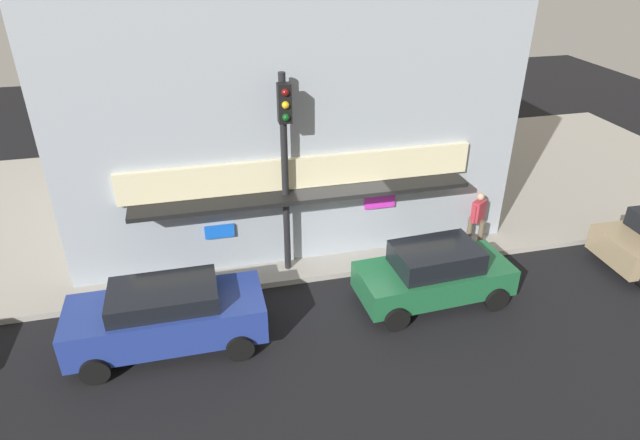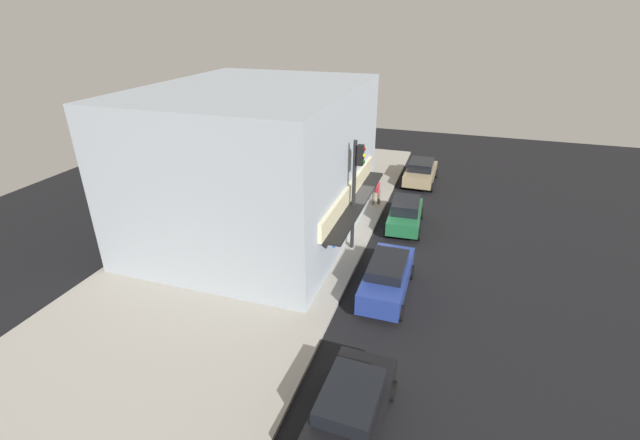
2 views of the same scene
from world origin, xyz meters
TOP-DOWN VIEW (x-y plane):
  - ground_plane at (0.00, 0.00)m, footprint 48.37×48.37m
  - sidewalk at (0.00, 5.57)m, footprint 32.24×11.13m
  - corner_building at (-1.01, 5.89)m, footprint 12.52×10.66m
  - traffic_light at (-1.51, 0.53)m, footprint 0.32×0.58m
  - fire_hydrant at (-6.59, 1.31)m, footprint 0.49×0.25m
  - trash_can at (1.25, 2.21)m, footprint 0.57×0.57m
  - pedestrian at (4.20, 0.57)m, footprint 0.57×0.52m
  - potted_plant_by_doorway at (-3.97, 2.65)m, footprint 0.53×0.53m
  - parked_car_green at (1.92, -1.51)m, footprint 4.02×2.07m
  - parked_car_blue at (-4.76, -1.71)m, footprint 4.43×1.92m
  - parked_car_tan at (9.24, -1.53)m, footprint 4.16×2.17m
  - parked_car_black at (-11.69, -1.92)m, footprint 4.24×2.19m

SIDE VIEW (x-z plane):
  - ground_plane at x=0.00m, z-range 0.00..0.00m
  - sidewalk at x=0.00m, z-range 0.00..0.17m
  - trash_can at x=1.25m, z-range 0.17..1.03m
  - fire_hydrant at x=-6.59m, z-range 0.16..1.07m
  - potted_plant_by_doorway at x=-3.97m, z-range 0.22..1.05m
  - parked_car_black at x=-11.69m, z-range 0.04..1.53m
  - parked_car_green at x=1.92m, z-range 0.02..1.63m
  - parked_car_tan at x=9.24m, z-range 0.03..1.64m
  - parked_car_blue at x=-4.76m, z-range 0.04..1.68m
  - pedestrian at x=4.20m, z-range 0.26..1.97m
  - traffic_light at x=-1.51m, z-range 0.93..6.42m
  - corner_building at x=-1.01m, z-range 0.17..7.70m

